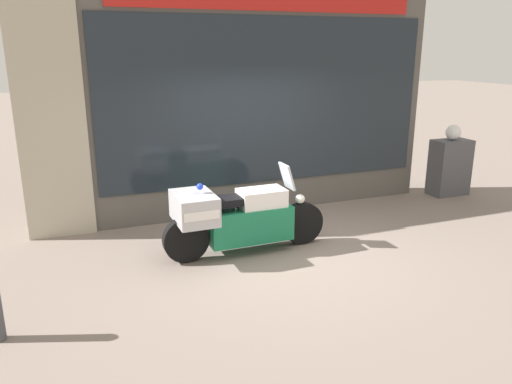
# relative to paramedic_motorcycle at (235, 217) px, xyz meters

# --- Properties ---
(ground_plane) EXTENTS (60.00, 60.00, 0.00)m
(ground_plane) POSITION_rel_paramedic_motorcycle_xyz_m (0.73, -0.19, -0.55)
(ground_plane) COLOR gray
(shop_building) EXTENTS (6.91, 0.55, 3.72)m
(shop_building) POSITION_rel_paramedic_motorcycle_xyz_m (0.28, 1.81, 1.32)
(shop_building) COLOR #56514C
(shop_building) RESTS_ON ground
(window_display) EXTENTS (5.49, 0.30, 1.78)m
(window_display) POSITION_rel_paramedic_motorcycle_xyz_m (1.14, 1.84, -0.11)
(window_display) COLOR slate
(window_display) RESTS_ON ground
(paramedic_motorcycle) EXTENTS (2.36, 0.76, 1.22)m
(paramedic_motorcycle) POSITION_rel_paramedic_motorcycle_xyz_m (0.00, 0.00, 0.00)
(paramedic_motorcycle) COLOR black
(paramedic_motorcycle) RESTS_ON ground
(utility_cabinet) EXTENTS (0.73, 0.44, 1.07)m
(utility_cabinet) POSITION_rel_paramedic_motorcycle_xyz_m (4.85, 1.30, -0.01)
(utility_cabinet) COLOR #4C4C51
(utility_cabinet) RESTS_ON ground
(white_helmet) EXTENTS (0.29, 0.29, 0.29)m
(white_helmet) POSITION_rel_paramedic_motorcycle_xyz_m (4.85, 1.31, 0.67)
(white_helmet) COLOR white
(white_helmet) RESTS_ON utility_cabinet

